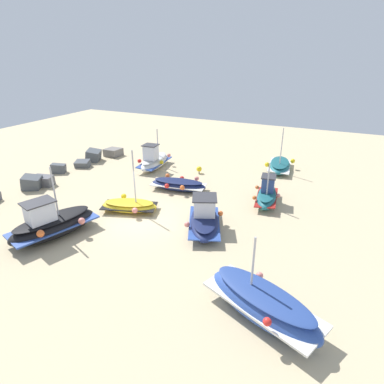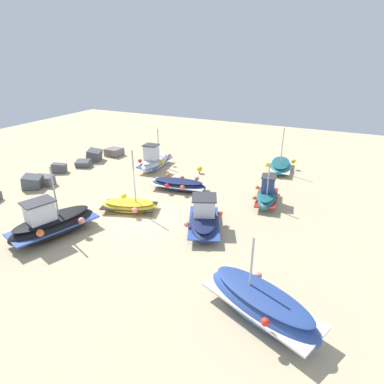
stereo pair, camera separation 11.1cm
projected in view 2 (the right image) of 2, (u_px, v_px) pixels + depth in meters
ground_plane at (138, 219)px, 18.06m from camera, size 56.26×56.26×0.00m
fishing_boat_0 at (261, 304)px, 11.11m from camera, size 3.15×4.73×3.09m
fishing_boat_1 at (129, 205)px, 18.86m from camera, size 2.32×3.52×3.71m
fishing_boat_2 at (267, 195)px, 19.68m from camera, size 3.31×1.73×2.76m
fishing_boat_3 at (280, 166)px, 25.27m from camera, size 3.90×2.04×3.49m
fishing_boat_4 at (155, 160)px, 25.68m from camera, size 4.05×1.93×3.06m
fishing_boat_5 at (52, 224)px, 16.15m from camera, size 4.69×2.96×3.62m
fishing_boat_6 at (204, 219)px, 16.85m from camera, size 4.05×2.89×1.74m
fishing_boat_7 at (179, 184)px, 21.72m from camera, size 2.10×3.95×0.80m
breakwater_rocks at (34, 181)px, 22.25m from camera, size 20.02×2.52×1.18m
mooring_buoy_0 at (269, 181)px, 22.20m from camera, size 0.47×0.47×0.63m
mooring_buoy_1 at (200, 169)px, 24.70m from camera, size 0.42×0.42×0.55m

